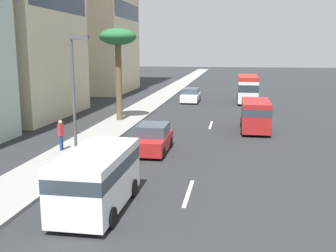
{
  "coord_description": "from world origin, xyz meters",
  "views": [
    {
      "loc": [
        -4.18,
        -1.77,
        5.93
      ],
      "look_at": [
        17.51,
        1.87,
        1.66
      ],
      "focal_mm": 42.53,
      "sensor_mm": 36.0,
      "label": 1
    }
  ],
  "objects_px": {
    "minibus_lead": "(247,88)",
    "car_fourth": "(152,139)",
    "pedestrian_near_lamp": "(61,134)",
    "van_third": "(97,176)",
    "van_second": "(255,114)",
    "palm_tree": "(118,42)",
    "street_lamp": "(75,85)",
    "car_fifth": "(191,96)"
  },
  "relations": [
    {
      "from": "palm_tree",
      "to": "car_fifth",
      "type": "bearing_deg",
      "value": -18.68
    },
    {
      "from": "minibus_lead",
      "to": "street_lamp",
      "type": "xyz_separation_m",
      "value": [
        -26.68,
        9.28,
        2.53
      ]
    },
    {
      "from": "van_second",
      "to": "minibus_lead",
      "type": "bearing_deg",
      "value": 0.46
    },
    {
      "from": "minibus_lead",
      "to": "van_third",
      "type": "bearing_deg",
      "value": 168.72
    },
    {
      "from": "van_second",
      "to": "street_lamp",
      "type": "distance_m",
      "value": 14.35
    },
    {
      "from": "van_third",
      "to": "car_fifth",
      "type": "bearing_deg",
      "value": 179.86
    },
    {
      "from": "minibus_lead",
      "to": "street_lamp",
      "type": "bearing_deg",
      "value": 160.83
    },
    {
      "from": "car_fourth",
      "to": "street_lamp",
      "type": "bearing_deg",
      "value": -43.48
    },
    {
      "from": "van_second",
      "to": "street_lamp",
      "type": "relative_size",
      "value": 0.74
    },
    {
      "from": "car_fourth",
      "to": "pedestrian_near_lamp",
      "type": "xyz_separation_m",
      "value": [
        -1.11,
        5.14,
        0.37
      ]
    },
    {
      "from": "van_third",
      "to": "car_fourth",
      "type": "xyz_separation_m",
      "value": [
        8.65,
        -0.29,
        -0.52
      ]
    },
    {
      "from": "car_fourth",
      "to": "pedestrian_near_lamp",
      "type": "bearing_deg",
      "value": -77.85
    },
    {
      "from": "minibus_lead",
      "to": "car_fourth",
      "type": "xyz_separation_m",
      "value": [
        -23.32,
        6.09,
        -0.88
      ]
    },
    {
      "from": "van_third",
      "to": "car_fourth",
      "type": "distance_m",
      "value": 8.67
    },
    {
      "from": "minibus_lead",
      "to": "palm_tree",
      "type": "relative_size",
      "value": 0.94
    },
    {
      "from": "pedestrian_near_lamp",
      "to": "van_second",
      "type": "bearing_deg",
      "value": -35.04
    },
    {
      "from": "pedestrian_near_lamp",
      "to": "palm_tree",
      "type": "bearing_deg",
      "value": 16.63
    },
    {
      "from": "car_fourth",
      "to": "street_lamp",
      "type": "relative_size",
      "value": 0.62
    },
    {
      "from": "car_fourth",
      "to": "palm_tree",
      "type": "distance_m",
      "value": 11.82
    },
    {
      "from": "minibus_lead",
      "to": "pedestrian_near_lamp",
      "type": "relative_size",
      "value": 3.94
    },
    {
      "from": "car_fifth",
      "to": "pedestrian_near_lamp",
      "type": "bearing_deg",
      "value": -11.8
    },
    {
      "from": "car_fourth",
      "to": "palm_tree",
      "type": "height_order",
      "value": "palm_tree"
    },
    {
      "from": "pedestrian_near_lamp",
      "to": "van_third",
      "type": "bearing_deg",
      "value": -128.1
    },
    {
      "from": "van_second",
      "to": "car_fifth",
      "type": "distance_m",
      "value": 16.68
    },
    {
      "from": "van_second",
      "to": "pedestrian_near_lamp",
      "type": "bearing_deg",
      "value": 125.81
    },
    {
      "from": "palm_tree",
      "to": "van_third",
      "type": "bearing_deg",
      "value": -166.2
    },
    {
      "from": "minibus_lead",
      "to": "street_lamp",
      "type": "relative_size",
      "value": 1.08
    },
    {
      "from": "minibus_lead",
      "to": "van_third",
      "type": "xyz_separation_m",
      "value": [
        -31.97,
        6.37,
        -0.36
      ]
    },
    {
      "from": "minibus_lead",
      "to": "car_fifth",
      "type": "distance_m",
      "value": 6.42
    },
    {
      "from": "van_third",
      "to": "palm_tree",
      "type": "distance_m",
      "value": 19.14
    },
    {
      "from": "minibus_lead",
      "to": "palm_tree",
      "type": "bearing_deg",
      "value": 142.58
    },
    {
      "from": "van_third",
      "to": "pedestrian_near_lamp",
      "type": "height_order",
      "value": "van_third"
    },
    {
      "from": "minibus_lead",
      "to": "car_fifth",
      "type": "xyz_separation_m",
      "value": [
        -0.85,
        6.3,
        -0.9
      ]
    },
    {
      "from": "van_third",
      "to": "palm_tree",
      "type": "xyz_separation_m",
      "value": [
        17.89,
        4.4,
        5.17
      ]
    },
    {
      "from": "pedestrian_near_lamp",
      "to": "palm_tree",
      "type": "relative_size",
      "value": 0.24
    },
    {
      "from": "minibus_lead",
      "to": "pedestrian_near_lamp",
      "type": "bearing_deg",
      "value": 155.32
    },
    {
      "from": "van_third",
      "to": "car_fifth",
      "type": "relative_size",
      "value": 1.1
    },
    {
      "from": "van_third",
      "to": "minibus_lead",
      "type": "bearing_deg",
      "value": 168.72
    },
    {
      "from": "palm_tree",
      "to": "street_lamp",
      "type": "relative_size",
      "value": 1.14
    },
    {
      "from": "minibus_lead",
      "to": "van_third",
      "type": "distance_m",
      "value": 32.6
    },
    {
      "from": "minibus_lead",
      "to": "car_fourth",
      "type": "distance_m",
      "value": 24.12
    },
    {
      "from": "pedestrian_near_lamp",
      "to": "street_lamp",
      "type": "bearing_deg",
      "value": -119.99
    }
  ]
}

